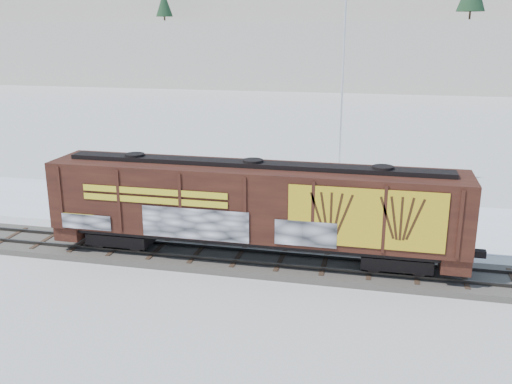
% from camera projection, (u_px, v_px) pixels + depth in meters
% --- Properties ---
extents(ground, '(500.00, 500.00, 0.00)m').
position_uv_depth(ground, '(198.00, 258.00, 27.04)').
color(ground, white).
rests_on(ground, ground).
extents(rail_track, '(50.00, 3.40, 0.43)m').
position_uv_depth(rail_track, '(198.00, 256.00, 27.00)').
color(rail_track, '#59544C').
rests_on(rail_track, ground).
extents(parking_strip, '(40.00, 8.00, 0.03)m').
position_uv_depth(parking_strip, '(238.00, 211.00, 34.06)').
color(parking_strip, white).
rests_on(parking_strip, ground).
extents(hillside, '(360.00, 110.00, 93.00)m').
position_uv_depth(hillside, '(361.00, 14.00, 154.13)').
color(hillside, white).
rests_on(hillside, ground).
extents(hopper_railcar, '(18.72, 3.06, 4.40)m').
position_uv_depth(hopper_railcar, '(253.00, 204.00, 25.66)').
color(hopper_railcar, black).
rests_on(hopper_railcar, rail_track).
extents(flagpole, '(2.30, 0.90, 13.43)m').
position_uv_depth(flagpole, '(343.00, 115.00, 36.87)').
color(flagpole, silver).
rests_on(flagpole, ground).
extents(car_silver, '(5.17, 3.33, 1.64)m').
position_uv_depth(car_silver, '(217.00, 205.00, 32.31)').
color(car_silver, '#AEB0B5').
rests_on(car_silver, parking_strip).
extents(car_white, '(5.20, 3.09, 1.62)m').
position_uv_depth(car_white, '(154.00, 197.00, 34.01)').
color(car_white, white).
rests_on(car_white, parking_strip).
extents(car_dark, '(5.20, 2.92, 1.42)m').
position_uv_depth(car_dark, '(253.00, 209.00, 32.07)').
color(car_dark, black).
rests_on(car_dark, parking_strip).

